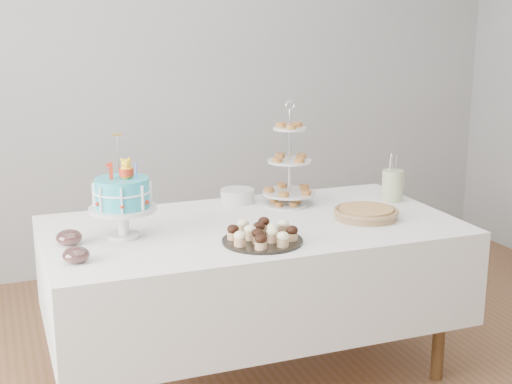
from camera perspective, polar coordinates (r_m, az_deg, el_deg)
name	(u,v)px	position (r m, az deg, el deg)	size (l,w,h in m)	color
walls	(278,108)	(2.95, 1.74, 6.70)	(5.04, 4.04, 2.70)	#96989B
table	(252,269)	(3.42, -0.29, -6.22)	(1.92, 1.02, 0.77)	silver
birthday_cake	(123,210)	(3.17, -10.58, -1.44)	(0.30, 0.30, 0.46)	silver
cupcake_tray	(262,234)	(3.07, 0.52, -3.34)	(0.35, 0.35, 0.08)	black
pie	(366,213)	(3.47, 8.80, -1.64)	(0.32, 0.32, 0.05)	#A77F5A
tiered_stand	(289,162)	(3.65, 2.70, 2.44)	(0.28, 0.28, 0.54)	silver
plate_stack	(237,196)	(3.72, -1.50, -0.30)	(0.18, 0.18, 0.07)	silver
pastry_plate	(286,203)	(3.66, 2.40, -0.90)	(0.22, 0.22, 0.03)	silver
jam_bowl_a	(76,255)	(2.92, -14.20, -4.91)	(0.11, 0.11, 0.06)	silver
jam_bowl_b	(69,238)	(3.15, -14.73, -3.55)	(0.11, 0.11, 0.07)	silver
utensil_pitcher	(393,184)	(3.81, 10.88, 0.61)	(0.12, 0.11, 0.25)	beige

